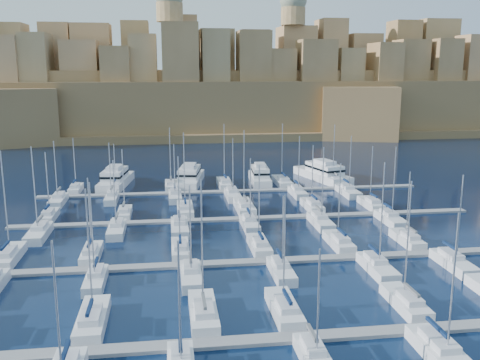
{
  "coord_description": "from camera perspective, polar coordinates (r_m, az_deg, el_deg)",
  "views": [
    {
      "loc": [
        -14.14,
        -82.61,
        27.15
      ],
      "look_at": [
        -2.02,
        6.0,
        8.26
      ],
      "focal_mm": 40.0,
      "sensor_mm": 36.0,
      "label": 1
    }
  ],
  "objects": [
    {
      "name": "sailboat_27",
      "position": [
        103.25,
        0.47,
        -2.87
      ],
      "size": [
        3.18,
        10.61,
        15.83
      ],
      "color": "silver",
      "rests_on": "ground"
    },
    {
      "name": "sailboat_15",
      "position": [
        81.46,
        2.08,
        -7.0
      ],
      "size": [
        2.64,
        8.8,
        13.4
      ],
      "color": "silver",
      "rests_on": "ground"
    },
    {
      "name": "pontoon_far",
      "position": [
        118.58,
        -0.74,
        -1.21
      ],
      "size": [
        84.0,
        2.0,
        0.4
      ],
      "primitive_type": "cube",
      "color": "slate",
      "rests_on": "ground"
    },
    {
      "name": "sailboat_4",
      "position": [
        65.72,
        17.26,
        -12.32
      ],
      "size": [
        2.69,
        8.97,
        15.16
      ],
      "color": "silver",
      "rests_on": "ground"
    },
    {
      "name": "sailboat_22",
      "position": [
        75.48,
        14.43,
        -8.93
      ],
      "size": [
        2.79,
        9.28,
        15.49
      ],
      "color": "silver",
      "rests_on": "ground"
    },
    {
      "name": "sailboat_21",
      "position": [
        72.12,
        4.42,
        -9.61
      ],
      "size": [
        2.52,
        8.41,
        11.34
      ],
      "color": "silver",
      "rests_on": "ground"
    },
    {
      "name": "pontoon_near",
      "position": [
        57.35,
        7.74,
        -16.22
      ],
      "size": [
        84.0,
        2.0,
        0.4
      ],
      "primitive_type": "cube",
      "color": "slate",
      "rests_on": "ground"
    },
    {
      "name": "sailboat_23",
      "position": [
        80.3,
        21.82,
        -8.17
      ],
      "size": [
        2.72,
        9.05,
        13.5
      ],
      "color": "silver",
      "rests_on": "ground"
    },
    {
      "name": "sailboat_39",
      "position": [
        123.97,
        -1.65,
        -0.37
      ],
      "size": [
        2.97,
        9.9,
        14.77
      ],
      "color": "silver",
      "rests_on": "ground"
    },
    {
      "name": "sailboat_40",
      "position": [
        126.33,
        4.52,
        -0.17
      ],
      "size": [
        3.1,
        10.33,
        14.67
      ],
      "color": "silver",
      "rests_on": "ground"
    },
    {
      "name": "sailboat_24",
      "position": [
        103.31,
        -19.69,
        -3.61
      ],
      "size": [
        2.39,
        7.95,
        12.63
      ],
      "color": "silver",
      "rests_on": "ground"
    },
    {
      "name": "sailboat_14",
      "position": [
        80.24,
        -6.39,
        -7.38
      ],
      "size": [
        2.55,
        8.51,
        12.53
      ],
      "color": "silver",
      "rests_on": "ground"
    },
    {
      "name": "sailboat_44",
      "position": [
        112.48,
        -6.95,
        -1.75
      ],
      "size": [
        2.64,
        8.79,
        12.16
      ],
      "color": "silver",
      "rests_on": "ground"
    },
    {
      "name": "sailboat_33",
      "position": [
        92.42,
        1.04,
        -4.69
      ],
      "size": [
        2.53,
        8.43,
        12.6
      ],
      "color": "silver",
      "rests_on": "ground"
    },
    {
      "name": "sailboat_47",
      "position": [
        118.45,
        11.46,
        -1.19
      ],
      "size": [
        2.95,
        9.82,
        13.29
      ],
      "color": "silver",
      "rests_on": "ground"
    },
    {
      "name": "pontoon_mid_far",
      "position": [
        97.48,
        0.86,
        -4.12
      ],
      "size": [
        84.0,
        2.0,
        0.4
      ],
      "primitive_type": "cube",
      "color": "slate",
      "rests_on": "ground"
    },
    {
      "name": "sailboat_16",
      "position": [
        84.48,
        10.5,
        -6.5
      ],
      "size": [
        2.69,
        8.95,
        13.25
      ],
      "color": "silver",
      "rests_on": "ground"
    },
    {
      "name": "sailboat_45",
      "position": [
        113.02,
        -0.8,
        -1.59
      ],
      "size": [
        2.79,
        9.3,
        13.13
      ],
      "color": "silver",
      "rests_on": "ground"
    },
    {
      "name": "motor_yacht_a",
      "position": [
        127.61,
        -13.14,
        0.12
      ],
      "size": [
        7.54,
        17.91,
        5.25
      ],
      "color": "silver",
      "rests_on": "ground"
    },
    {
      "name": "fortified_city",
      "position": [
        238.6,
        -4.48,
        8.91
      ],
      "size": [
        460.0,
        108.95,
        59.52
      ],
      "color": "brown",
      "rests_on": "ground"
    },
    {
      "name": "sailboat_30",
      "position": [
        93.29,
        -20.66,
        -5.3
      ],
      "size": [
        2.88,
        9.59,
        15.34
      ],
      "color": "silver",
      "rests_on": "ground"
    },
    {
      "name": "sailboat_42",
      "position": [
        114.6,
        -18.81,
        -2.05
      ],
      "size": [
        2.68,
        8.93,
        13.21
      ],
      "color": "silver",
      "rests_on": "ground"
    },
    {
      "name": "sailboat_17",
      "position": [
        88.29,
        17.42,
        -6.06
      ],
      "size": [
        2.54,
        8.48,
        11.72
      ],
      "color": "silver",
      "rests_on": "ground"
    },
    {
      "name": "pontoon_mid_near",
      "position": [
        76.89,
        3.35,
        -8.61
      ],
      "size": [
        84.0,
        2.0,
        0.4
      ],
      "primitive_type": "cube",
      "color": "slate",
      "rests_on": "ground"
    },
    {
      "name": "sailboat_43",
      "position": [
        113.37,
        -13.52,
        -1.89
      ],
      "size": [
        2.46,
        8.2,
        12.62
      ],
      "color": "silver",
      "rests_on": "ground"
    },
    {
      "name": "sailboat_32",
      "position": [
        90.92,
        -6.46,
        -5.04
      ],
      "size": [
        2.85,
        9.49,
        13.26
      ],
      "color": "silver",
      "rests_on": "ground"
    },
    {
      "name": "sailboat_2",
      "position": [
        60.54,
        -3.93,
        -13.94
      ],
      "size": [
        2.94,
        9.79,
        15.94
      ],
      "color": "silver",
      "rests_on": "ground"
    },
    {
      "name": "sailboat_3",
      "position": [
        61.53,
        4.76,
        -13.53
      ],
      "size": [
        2.81,
        9.36,
        13.99
      ],
      "color": "silver",
      "rests_on": "ground"
    },
    {
      "name": "sailboat_34",
      "position": [
        94.77,
        8.59,
        -4.39
      ],
      "size": [
        2.73,
        9.1,
        14.3
      ],
      "color": "silver",
      "rests_on": "ground"
    },
    {
      "name": "sailboat_9",
      "position": [
        52.69,
        7.99,
        -18.31
      ],
      "size": [
        2.42,
        8.05,
        11.86
      ],
      "color": "silver",
      "rests_on": "ground"
    },
    {
      "name": "sailboat_25",
      "position": [
        101.36,
        -12.22,
        -3.46
      ],
      "size": [
        2.4,
        8.0,
        12.87
      ],
      "color": "silver",
      "rests_on": "ground"
    },
    {
      "name": "sailboat_46",
      "position": [
        115.9,
        6.17,
        -1.32
      ],
      "size": [
        2.57,
        8.58,
        13.3
      ],
      "color": "silver",
      "rests_on": "ground"
    },
    {
      "name": "sailboat_35",
      "position": [
        99.01,
        15.75,
        -4.0
      ],
      "size": [
        2.78,
        9.26,
        14.08
      ],
      "color": "silver",
      "rests_on": "ground"
    },
    {
      "name": "sailboat_20",
      "position": [
        70.51,
        -5.24,
        -10.13
      ],
      "size": [
        2.64,
        8.8,
        13.16
      ],
      "color": "silver",
      "rests_on": "ground"
    },
    {
      "name": "sailboat_37",
      "position": [
        122.84,
        -13.13,
        -0.82
      ],
      "size": [
        2.32,
        7.73,
        10.88
      ],
      "color": "silver",
      "rests_on": "ground"
    },
    {
      "name": "motor_yacht_c",
      "position": [
        127.29,
        2.14,
        0.4
      ],
      "size": [
        5.1,
        14.25,
        5.25
      ],
      "color": "silver",
      "rests_on": "ground"
    },
    {
      "name": "sailboat_36",
      "position": [
        124.05,
        -17.12,
        -0.91
      ],
      "size": [
        2.36,
        7.88,
        12.32
      ],
      "color": "silver",
      "rests_on": "ground"
    },
    {
      "name": "sailboat_28",
      "position": [
        105.23,
        7.72,
        -2.72
      ],
      "size": [
        2.72,
        9.07,
        12.86
      ],
      "color": "silver",
      "rests_on": "ground"
    },
    {
      "name": "sailboat_41",
      "position": [
        128.75,
        9.94,
        -0.09
      ],
      "size": [
        2.63,
        8.76,
        14.34
      ],
      "color": "silver",
      "rests_on": "ground"
    },
    {
      "name": "sailboat_29",
      "position": [
        108.85,
        13.8,
        -2.47
      ],
      "size": [
        2.64,
        8.8,
        12.48
      ],
      "color": "silver",
      "rests_on": "ground"
    },
    {
      "name": "sailboat_26",
      "position": [
        101.91,
        -5.87,
        -3.14
      ],
      "size": [
        2.94,
        9.79,
        15.62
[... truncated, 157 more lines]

